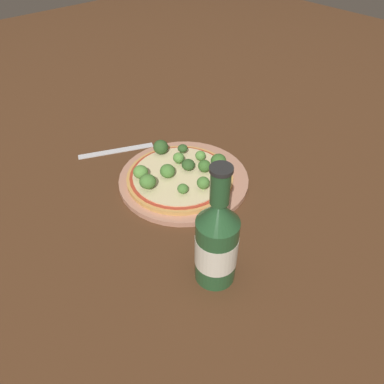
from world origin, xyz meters
TOP-DOWN VIEW (x-y plane):
  - ground_plane at (0.00, 0.00)m, footprint 3.00×3.00m
  - plate at (0.00, -0.00)m, footprint 0.29×0.29m
  - pizza at (0.00, -0.01)m, footprint 0.24×0.24m
  - broccoli_floret_0 at (-0.01, -0.04)m, footprint 0.03×0.03m
  - broccoli_floret_1 at (-0.03, 0.01)m, footprint 0.03×0.03m
  - broccoli_floret_2 at (-0.01, -0.09)m, footprint 0.04×0.04m
  - broccoli_floret_3 at (0.05, -0.05)m, footprint 0.02×0.02m
  - broccoli_floret_4 at (-0.06, 0.05)m, footprint 0.02×0.02m
  - broccoli_floret_5 at (0.00, 0.01)m, footprint 0.03×0.03m
  - broccoli_floret_6 at (0.07, -0.01)m, footprint 0.03×0.03m
  - broccoli_floret_7 at (0.03, 0.04)m, footprint 0.03×0.03m
  - broccoli_floret_8 at (-0.01, 0.06)m, footprint 0.02×0.02m
  - broccoli_floret_9 at (-0.04, -0.08)m, footprint 0.03×0.03m
  - broccoli_floret_10 at (-0.09, 0.01)m, footprint 0.04×0.04m
  - broccoli_floret_11 at (0.04, 0.07)m, footprint 0.04×0.04m
  - beer_bottle at (0.23, -0.13)m, footprint 0.07×0.07m
  - fork at (-0.20, -0.05)m, footprint 0.09×0.18m

SIDE VIEW (x-z plane):
  - ground_plane at x=0.00m, z-range 0.00..0.00m
  - fork at x=-0.20m, z-range 0.00..0.00m
  - plate at x=0.00m, z-range 0.00..0.01m
  - pizza at x=0.00m, z-range 0.01..0.03m
  - broccoli_floret_3 at x=0.05m, z-range 0.03..0.05m
  - broccoli_floret_8 at x=-0.01m, z-range 0.03..0.05m
  - broccoli_floret_5 at x=0.00m, z-range 0.03..0.05m
  - broccoli_floret_4 at x=-0.06m, z-range 0.03..0.05m
  - broccoli_floret_0 at x=-0.01m, z-range 0.03..0.06m
  - broccoli_floret_11 at x=0.04m, z-range 0.03..0.06m
  - broccoli_floret_10 at x=-0.09m, z-range 0.03..0.06m
  - broccoli_floret_7 at x=0.03m, z-range 0.03..0.06m
  - broccoli_floret_1 at x=-0.03m, z-range 0.03..0.06m
  - broccoli_floret_9 at x=-0.04m, z-range 0.03..0.06m
  - broccoli_floret_6 at x=0.07m, z-range 0.03..0.06m
  - broccoli_floret_2 at x=-0.01m, z-range 0.03..0.06m
  - beer_bottle at x=0.23m, z-range -0.03..0.21m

